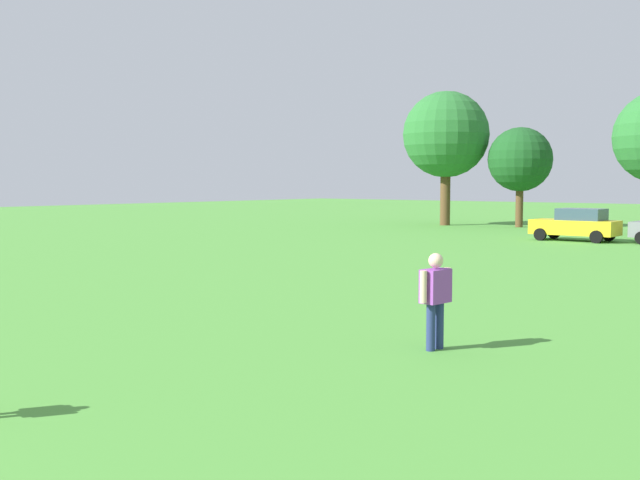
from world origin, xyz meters
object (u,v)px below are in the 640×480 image
at_px(adult_bystander, 435,293).
at_px(tree_left, 520,160).
at_px(tree_far_left, 446,135).
at_px(parked_car_yellow_0, 576,224).

relative_size(adult_bystander, tree_left, 0.26).
bearing_deg(tree_left, tree_far_left, -167.97).
bearing_deg(tree_far_left, tree_left, 12.03).
height_order(adult_bystander, tree_left, tree_left).
distance_m(adult_bystander, tree_far_left, 41.45).
distance_m(adult_bystander, parked_car_yellow_0, 28.32).
bearing_deg(tree_left, parked_car_yellow_0, -51.70).
bearing_deg(adult_bystander, parked_car_yellow_0, -158.25).
bearing_deg(parked_car_yellow_0, adult_bystander, 105.94).
distance_m(tree_far_left, tree_left, 5.47).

